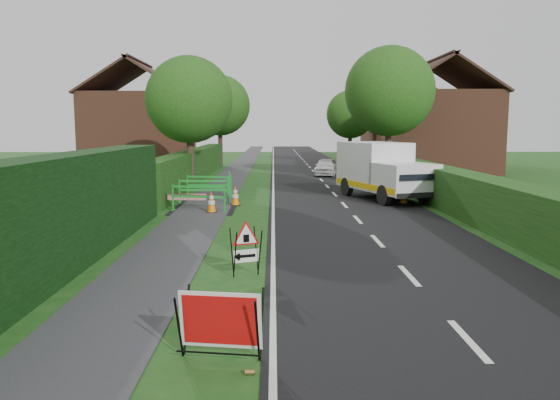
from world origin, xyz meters
name	(u,v)px	position (x,y,z in m)	size (l,w,h in m)	color
ground	(291,291)	(0.00, 0.00, 0.00)	(120.00, 120.00, 0.00)	#154614
road_surface	(308,165)	(2.50, 35.00, 0.00)	(6.00, 90.00, 0.02)	black
footpath	(241,165)	(-3.00, 35.00, 0.01)	(2.00, 90.00, 0.02)	#2D2D30
hedge_west_near	(28,292)	(-5.00, 0.00, 0.00)	(1.10, 18.00, 2.50)	black
hedge_west_far	(194,180)	(-5.00, 22.00, 0.00)	(1.00, 24.00, 1.80)	#14380F
hedge_east	(415,192)	(6.50, 16.00, 0.00)	(1.20, 50.00, 1.50)	#14380F
house_west	(141,130)	(-10.00, 30.00, 2.90)	(7.50, 7.40, 7.88)	brown
house_east_a	(436,130)	(11.00, 28.00, 2.90)	(7.50, 7.40, 7.88)	brown
house_east_b	(403,130)	(12.00, 42.00, 2.90)	(7.50, 7.40, 7.88)	brown
tree_nw	(189,100)	(-4.60, 18.00, 4.48)	(4.40, 4.40, 6.70)	#2D2116
tree_ne	(389,91)	(6.40, 22.00, 5.17)	(5.20, 5.20, 7.79)	#2D2116
tree_fw	(220,106)	(-4.60, 34.00, 4.83)	(4.80, 4.80, 7.24)	#2D2116
tree_fe	(350,115)	(6.40, 38.00, 4.22)	(4.20, 4.20, 6.33)	#2D2116
red_rect_sign	(220,321)	(-1.05, -3.09, 0.54)	(1.17, 0.81, 0.93)	black
triangle_sign	(245,244)	(-0.94, 1.02, 0.69)	(0.87, 0.87, 0.99)	black
works_van	(382,169)	(4.38, 13.47, 1.30)	(3.67, 5.72, 2.45)	silver
traffic_cone_0	(404,194)	(5.01, 11.97, 0.39)	(0.38, 0.38, 0.79)	black
traffic_cone_1	(394,188)	(5.10, 14.28, 0.39)	(0.38, 0.38, 0.79)	black
traffic_cone_2	(393,186)	(5.25, 15.15, 0.39)	(0.38, 0.38, 0.79)	black
traffic_cone_3	(211,202)	(-2.61, 9.70, 0.39)	(0.38, 0.38, 0.79)	black
traffic_cone_4	(235,196)	(-1.86, 11.51, 0.39)	(0.38, 0.38, 0.79)	black
ped_barrier_0	(199,195)	(-3.11, 9.97, 0.63)	(2.09, 0.73, 1.00)	#1B942B
ped_barrier_1	(204,188)	(-3.20, 12.20, 0.63)	(2.07, 0.43, 1.00)	#1B942B
ped_barrier_2	(209,183)	(-3.20, 14.10, 0.63)	(2.09, 0.71, 1.00)	#1B942B
ped_barrier_3	(229,181)	(-2.40, 15.29, 0.63)	(0.56, 2.09, 1.00)	#1B942B
redwhite_plank	(187,208)	(-3.67, 10.74, 0.00)	(1.50, 0.04, 0.25)	red
litter_can	(250,375)	(-0.64, -3.54, 0.00)	(0.07, 0.07, 0.12)	#BF7F4C
hatchback_car	(326,167)	(3.08, 25.22, 0.57)	(1.34, 3.33, 1.13)	silver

